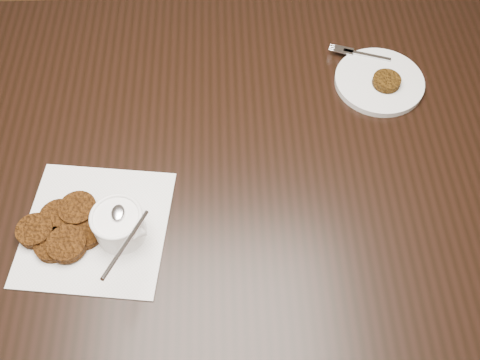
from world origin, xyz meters
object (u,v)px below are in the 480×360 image
(table, at_px, (232,233))
(napkin, at_px, (96,228))
(sauce_ramekin, at_px, (115,216))
(plate_with_patty, at_px, (380,79))

(table, relative_size, napkin, 5.76)
(napkin, xyz_separation_m, sauce_ramekin, (0.05, -0.01, 0.07))
(napkin, bearing_deg, sauce_ramekin, -13.93)
(table, relative_size, plate_with_patty, 7.67)
(sauce_ramekin, xyz_separation_m, plate_with_patty, (0.54, 0.35, -0.05))
(napkin, relative_size, plate_with_patty, 1.33)
(napkin, bearing_deg, table, 33.38)
(napkin, bearing_deg, plate_with_patty, 29.96)
(napkin, height_order, sauce_ramekin, sauce_ramekin)
(table, bearing_deg, napkin, -146.62)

